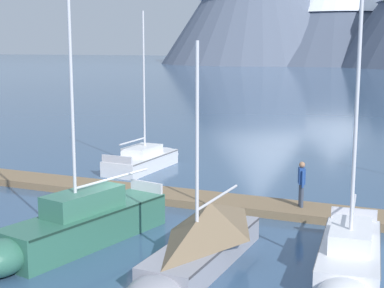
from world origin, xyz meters
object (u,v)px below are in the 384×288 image
sailboat_outer_slip (350,257)px  sailboat_mid_dock_starboard (76,226)px  sailboat_far_berth (203,238)px  person_on_dock (302,181)px  sailboat_mid_dock_port (145,159)px

sailboat_outer_slip → sailboat_mid_dock_starboard: bearing=-169.8°
sailboat_far_berth → sailboat_outer_slip: bearing=14.5°
sailboat_mid_dock_starboard → person_on_dock: bearing=51.3°
sailboat_mid_dock_starboard → sailboat_outer_slip: bearing=10.2°
sailboat_mid_dock_starboard → sailboat_far_berth: 4.14m
sailboat_outer_slip → person_on_dock: sailboat_outer_slip is taller
sailboat_far_berth → person_on_dock: (1.14, 6.12, 0.46)m
sailboat_mid_dock_starboard → sailboat_outer_slip: 8.15m
person_on_dock → sailboat_mid_dock_starboard: bearing=-128.7°
sailboat_outer_slip → person_on_dock: 5.86m
sailboat_mid_dock_port → person_on_dock: 10.46m
sailboat_far_berth → sailboat_outer_slip: 4.05m
sailboat_mid_dock_starboard → sailboat_far_berth: bearing=6.0°
sailboat_mid_dock_starboard → sailboat_outer_slip: sailboat_mid_dock_starboard is taller
sailboat_far_berth → person_on_dock: sailboat_far_berth is taller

